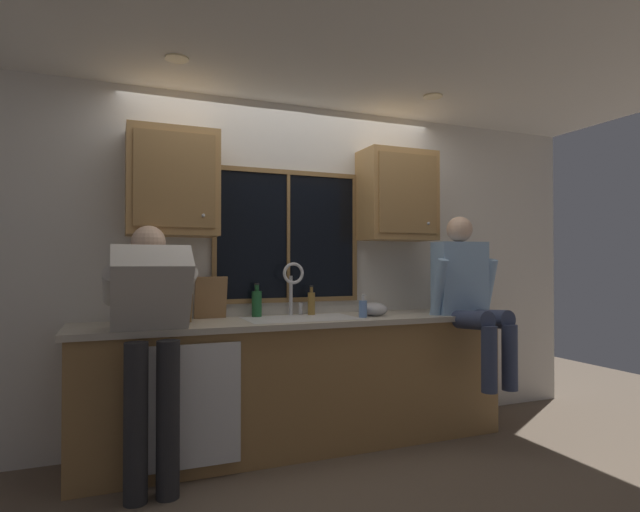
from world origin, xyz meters
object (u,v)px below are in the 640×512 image
at_px(bottle_green_glass, 257,303).
at_px(person_sitting_on_counter, 468,291).
at_px(cutting_board, 211,298).
at_px(bottle_tall_clear, 311,303).
at_px(person_standing, 151,324).
at_px(knife_block, 182,306).
at_px(mixing_bowl, 374,309).
at_px(soap_dispenser, 363,308).

bearing_deg(bottle_green_glass, person_sitting_on_counter, -17.66).
relative_size(cutting_board, bottle_tall_clear, 1.35).
distance_m(person_standing, knife_block, 0.45).
bearing_deg(mixing_bowl, knife_block, 175.87).
xyz_separation_m(person_standing, mixing_bowl, (1.62, 0.28, 0.01)).
height_order(knife_block, soap_dispenser, knife_block).
distance_m(person_standing, soap_dispenser, 1.50).
relative_size(person_standing, bottle_tall_clear, 6.89).
xyz_separation_m(knife_block, mixing_bowl, (1.40, -0.10, -0.06)).
height_order(person_sitting_on_counter, knife_block, person_sitting_on_counter).
relative_size(person_standing, mixing_bowl, 7.46).
xyz_separation_m(soap_dispenser, bottle_green_glass, (-0.71, 0.33, 0.04)).
relative_size(person_standing, knife_block, 4.83).
bearing_deg(person_sitting_on_counter, bottle_green_glass, 162.34).
xyz_separation_m(person_sitting_on_counter, knife_block, (-2.08, 0.34, -0.08)).
bearing_deg(person_sitting_on_counter, knife_block, 170.63).
bearing_deg(bottle_tall_clear, cutting_board, 177.72).
xyz_separation_m(person_standing, bottle_green_glass, (0.78, 0.52, 0.06)).
distance_m(person_sitting_on_counter, cutting_board, 1.92).
height_order(mixing_bowl, bottle_green_glass, bottle_green_glass).
relative_size(person_sitting_on_counter, bottle_tall_clear, 5.59).
xyz_separation_m(soap_dispenser, bottle_tall_clear, (-0.29, 0.30, 0.03)).
distance_m(person_standing, person_sitting_on_counter, 2.31).
bearing_deg(person_standing, knife_block, 59.70).
relative_size(person_sitting_on_counter, bottle_green_glass, 5.10).
xyz_separation_m(person_standing, soap_dispenser, (1.49, 0.19, 0.03)).
relative_size(person_standing, cutting_board, 5.09).
bearing_deg(knife_block, person_sitting_on_counter, -9.37).
relative_size(person_standing, person_sitting_on_counter, 1.23).
bearing_deg(bottle_tall_clear, bottle_green_glass, 176.36).
height_order(knife_block, cutting_board, knife_block).
distance_m(person_sitting_on_counter, mixing_bowl, 0.74).
xyz_separation_m(cutting_board, bottle_tall_clear, (0.76, -0.03, -0.06)).
distance_m(mixing_bowl, soap_dispenser, 0.16).
bearing_deg(bottle_green_glass, bottle_tall_clear, -3.64).
xyz_separation_m(knife_block, cutting_board, (0.22, 0.15, 0.04)).
height_order(knife_block, mixing_bowl, knife_block).
bearing_deg(bottle_green_glass, knife_block, -165.58).
relative_size(mixing_bowl, soap_dispenser, 1.21).
xyz_separation_m(person_standing, person_sitting_on_counter, (2.30, 0.04, 0.15)).
bearing_deg(bottle_tall_clear, person_sitting_on_counter, -22.57).
relative_size(mixing_bowl, bottle_green_glass, 0.84).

